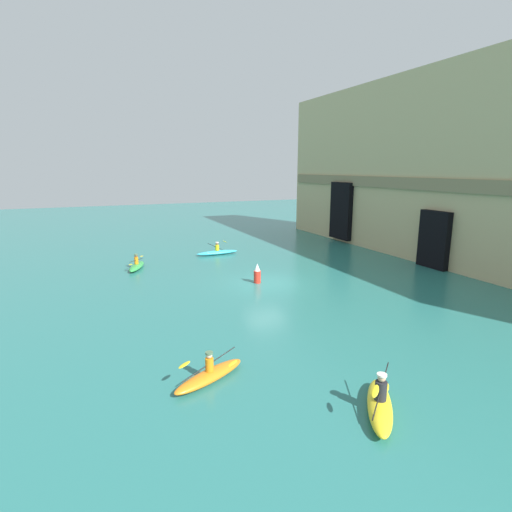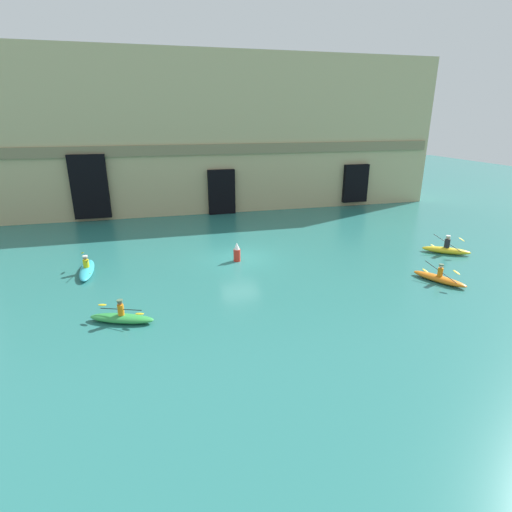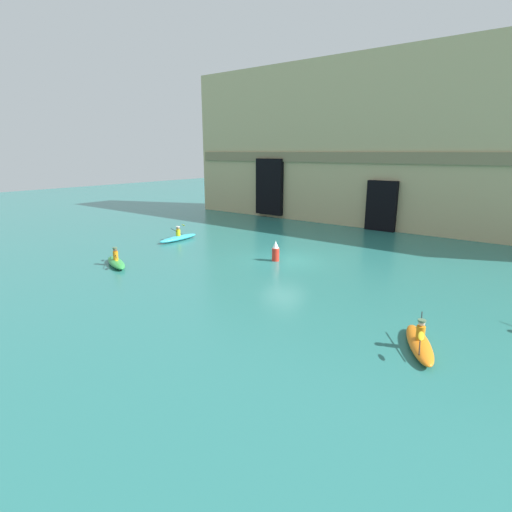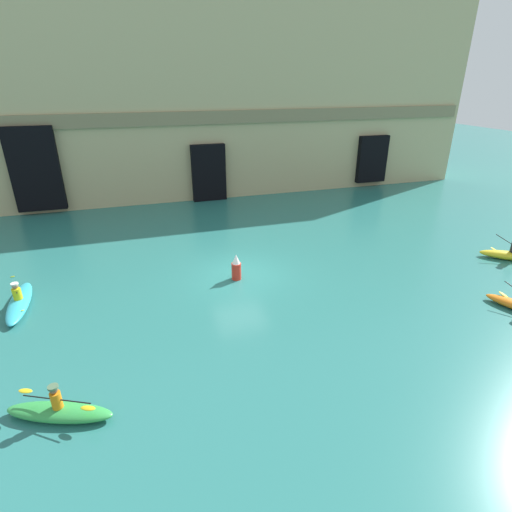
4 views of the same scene
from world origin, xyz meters
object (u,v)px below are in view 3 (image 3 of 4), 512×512
at_px(kayak_cyan, 178,238).
at_px(kayak_orange, 419,343).
at_px(kayak_green, 116,262).
at_px(marker_buoy, 276,252).

relative_size(kayak_cyan, kayak_orange, 1.20).
relative_size(kayak_orange, kayak_green, 0.99).
distance_m(kayak_orange, marker_buoy, 12.01).
height_order(kayak_orange, kayak_green, kayak_green).
xyz_separation_m(kayak_cyan, kayak_green, (2.33, -6.82, 0.01)).
xyz_separation_m(kayak_green, marker_buoy, (6.72, 6.57, 0.35)).
bearing_deg(marker_buoy, kayak_green, -135.69).
height_order(kayak_cyan, kayak_orange, kayak_cyan).
xyz_separation_m(kayak_orange, kayak_green, (-17.00, -0.35, 0.00)).
bearing_deg(kayak_cyan, kayak_green, 16.99).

